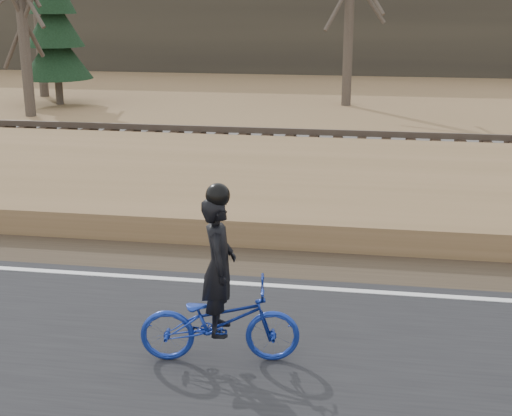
# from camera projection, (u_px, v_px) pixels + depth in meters

# --- Properties ---
(shoulder) EXTENTS (120.00, 1.60, 0.04)m
(shoulder) POSITION_uv_depth(u_px,v_px,m) (17.00, 248.00, 11.63)
(shoulder) COLOR #473A2B
(shoulder) RESTS_ON ground
(embankment) EXTENTS (120.00, 5.00, 0.44)m
(embankment) POSITION_uv_depth(u_px,v_px,m) (87.00, 188.00, 14.41)
(embankment) COLOR olive
(embankment) RESTS_ON ground
(ballast) EXTENTS (120.00, 3.00, 0.45)m
(ballast) POSITION_uv_depth(u_px,v_px,m) (145.00, 149.00, 18.00)
(ballast) COLOR slate
(ballast) RESTS_ON ground
(railroad) EXTENTS (120.00, 2.40, 0.29)m
(railroad) POSITION_uv_depth(u_px,v_px,m) (145.00, 138.00, 17.91)
(railroad) COLOR black
(railroad) RESTS_ON ballast
(treeline_backdrop) EXTENTS (120.00, 4.00, 6.00)m
(treeline_backdrop) POSITION_uv_depth(u_px,v_px,m) (270.00, 14.00, 37.99)
(treeline_backdrop) COLOR #383328
(treeline_backdrop) RESTS_ON ground
(cyclist) EXTENTS (1.84, 0.88, 2.04)m
(cyclist) POSITION_uv_depth(u_px,v_px,m) (220.00, 307.00, 7.81)
(cyclist) COLOR navy
(cyclist) RESTS_ON road
(bare_tree_near_left) EXTENTS (0.36, 0.36, 6.26)m
(bare_tree_near_left) POSITION_uv_depth(u_px,v_px,m) (22.00, 21.00, 23.41)
(bare_tree_near_left) COLOR brown
(bare_tree_near_left) RESTS_ON ground
(conifer) EXTENTS (2.60, 2.60, 6.35)m
(conifer) POSITION_uv_depth(u_px,v_px,m) (54.00, 22.00, 26.07)
(conifer) COLOR brown
(conifer) RESTS_ON ground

